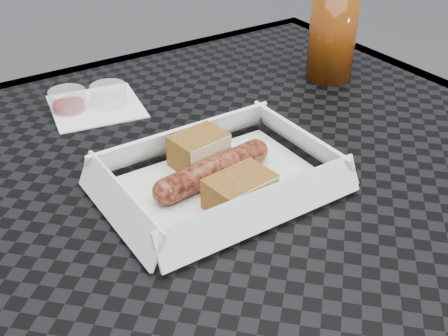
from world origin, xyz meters
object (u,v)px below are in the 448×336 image
object	(u,v)px
patio_table	(246,217)
drink_glass	(332,36)
bratwurst	(213,170)
food_tray	(219,185)

from	to	relation	value
patio_table	drink_glass	xyz separation A→B (m)	(0.25, 0.14, 0.14)
bratwurst	drink_glass	bearing A→B (deg)	26.16
bratwurst	drink_glass	xyz separation A→B (m)	(0.31, 0.15, 0.05)
patio_table	bratwurst	size ratio (longest dim) A/B	5.19
patio_table	bratwurst	distance (m)	0.11
food_tray	drink_glass	xyz separation A→B (m)	(0.31, 0.16, 0.06)
patio_table	bratwurst	world-z (taller)	bratwurst
food_tray	patio_table	bearing A→B (deg)	19.61
drink_glass	patio_table	bearing A→B (deg)	-151.03
food_tray	bratwurst	xyz separation A→B (m)	(-0.00, 0.01, 0.02)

